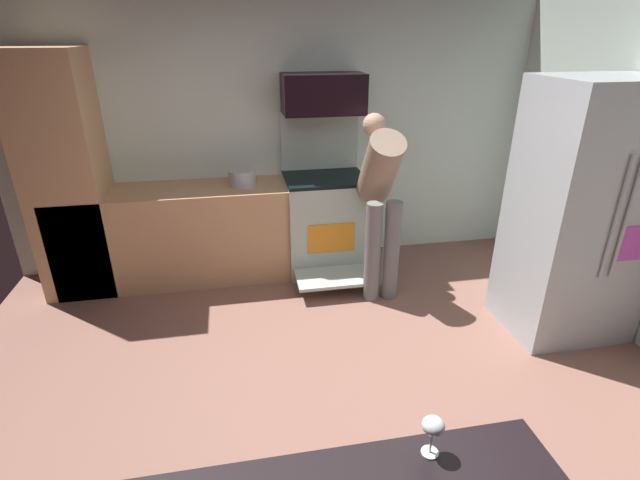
# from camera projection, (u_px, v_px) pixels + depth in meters

# --- Properties ---
(ground_plane) EXTENTS (5.20, 4.80, 0.02)m
(ground_plane) POSITION_uv_depth(u_px,v_px,m) (328.00, 409.00, 3.01)
(ground_plane) COLOR #875C4F
(wall_back) EXTENTS (5.20, 0.12, 2.60)m
(wall_back) POSITION_uv_depth(u_px,v_px,m) (281.00, 133.00, 4.57)
(wall_back) COLOR silver
(wall_back) RESTS_ON ground
(lower_cabinet_run) EXTENTS (2.40, 0.60, 0.90)m
(lower_cabinet_run) POSITION_uv_depth(u_px,v_px,m) (194.00, 234.00, 4.44)
(lower_cabinet_run) COLOR tan
(lower_cabinet_run) RESTS_ON ground
(cabinet_column) EXTENTS (0.60, 0.60, 2.10)m
(cabinet_column) POSITION_uv_depth(u_px,v_px,m) (67.00, 178.00, 4.03)
(cabinet_column) COLOR tan
(cabinet_column) RESTS_ON ground
(oven_range) EXTENTS (0.76, 1.03, 1.51)m
(oven_range) POSITION_uv_depth(u_px,v_px,m) (325.00, 219.00, 4.62)
(oven_range) COLOR #AFC2B6
(oven_range) RESTS_ON ground
(microwave) EXTENTS (0.74, 0.38, 0.35)m
(microwave) POSITION_uv_depth(u_px,v_px,m) (323.00, 94.00, 4.22)
(microwave) COLOR black
(microwave) RESTS_ON oven_range
(refrigerator) EXTENTS (0.87, 0.73, 1.94)m
(refrigerator) POSITION_uv_depth(u_px,v_px,m) (580.00, 214.00, 3.47)
(refrigerator) COLOR #B0BAC0
(refrigerator) RESTS_ON ground
(person_cook) EXTENTS (0.31, 0.63, 1.57)m
(person_cook) POSITION_uv_depth(u_px,v_px,m) (380.00, 195.00, 3.99)
(person_cook) COLOR slate
(person_cook) RESTS_ON ground
(wine_glass_mid) EXTENTS (0.08, 0.08, 0.15)m
(wine_glass_mid) POSITION_uv_depth(u_px,v_px,m) (433.00, 427.00, 1.54)
(wine_glass_mid) COLOR silver
(wine_glass_mid) RESTS_ON counter_island
(stock_pot) EXTENTS (0.25, 0.25, 0.15)m
(stock_pot) POSITION_uv_depth(u_px,v_px,m) (242.00, 178.00, 4.31)
(stock_pot) COLOR #AFB4BE
(stock_pot) RESTS_ON lower_cabinet_run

